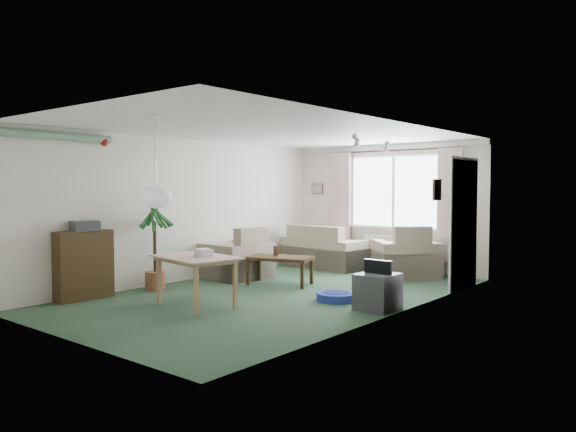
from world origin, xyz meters
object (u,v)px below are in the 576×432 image
Objects in this scene: armchair_left at (236,252)px; dining_table at (196,282)px; pet_bed at (336,297)px; bookshelf at (84,265)px; houseplant at (155,240)px; armchair_corner at (406,251)px; coffee_table at (280,271)px; tv_cube at (378,292)px; sofa at (326,246)px.

armchair_left is 2.34m from dining_table.
bookshelf is at bearing -141.95° from pet_bed.
houseplant reaches higher than dining_table.
bookshelf is (-2.56, -4.72, 0.03)m from armchair_corner.
pet_bed is (1.24, 1.48, -0.27)m from dining_table.
dining_table is (1.22, -1.99, -0.12)m from armchair_left.
coffee_table is (-1.19, -2.05, -0.23)m from armchair_corner.
bookshelf is at bearing -155.44° from dining_table.
sofa is at bearing 135.32° from tv_cube.
houseplant reaches higher than bookshelf.
dining_table is (-1.00, -4.01, -0.14)m from armchair_corner.
coffee_table is 1.97m from dining_table.
tv_cube is at bearing 82.38° from armchair_left.
armchair_corner is 5.37m from bookshelf.
armchair_corner is 2.85m from tv_cube.
pet_bed is at bearing 132.35° from sofa.
sofa is 4.11m from dining_table.
houseplant is (0.19, 1.08, 0.29)m from bookshelf.
coffee_table is 1.83× the size of pet_bed.
dining_table is at bearing 32.59° from armchair_corner.
coffee_table is at bearing 109.53° from sofa.
sofa reaches higher than pet_bed.
houseplant is at bearing -126.63° from coffee_table.
pet_bed is (2.46, -0.51, -0.39)m from armchair_left.
houseplant is 1.50× the size of dining_table.
armchair_corner is 2.57m from pet_bed.
armchair_corner is at bearing 136.12° from armchair_left.
bookshelf is 4.10m from tv_cube.
sofa is 3.25× the size of tv_cube.
sofa is 3.26m from pet_bed.
pet_bed is at bearing 41.32° from bookshelf.
pet_bed is (1.43, -0.48, -0.17)m from coffee_table.
coffee_table is at bearing 164.12° from tv_cube.
sofa is 4.82m from bookshelf.
tv_cube is at bearing -15.69° from coffee_table.
bookshelf is at bearing -150.00° from tv_cube.
armchair_corner is 1.05× the size of bookshelf.
pet_bed is (0.25, -2.53, -0.40)m from armchair_corner.
tv_cube reaches higher than coffee_table.
houseplant is at bearing 84.82° from sofa.
sofa is at bearing 128.03° from pet_bed.
armchair_corner reaches higher than armchair_left.
dining_table is at bearing 104.91° from sofa.
armchair_left is 1.03× the size of bookshelf.
bookshelf reaches higher than tv_cube.
bookshelf is at bearing 84.72° from sofa.
armchair_corner is (1.75, -0.02, 0.04)m from sofa.
armchair_left is 0.98× the size of coffee_table.
armchair_corner reaches higher than pet_bed.
bookshelf is 1.72m from dining_table.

